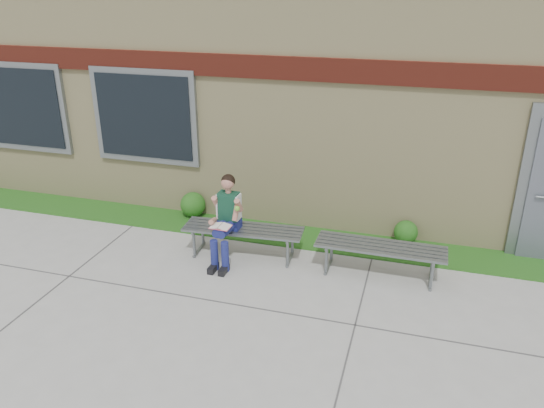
% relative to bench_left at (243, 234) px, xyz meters
% --- Properties ---
extents(ground, '(80.00, 80.00, 0.00)m').
position_rel_bench_left_xyz_m(ground, '(0.86, -1.77, -0.35)').
color(ground, '#9E9E99').
rests_on(ground, ground).
extents(grass_strip, '(16.00, 0.80, 0.02)m').
position_rel_bench_left_xyz_m(grass_strip, '(0.86, 0.83, -0.34)').
color(grass_strip, '#185216').
rests_on(grass_strip, ground).
extents(school_building, '(16.20, 6.22, 4.20)m').
position_rel_bench_left_xyz_m(school_building, '(0.86, 4.21, 1.75)').
color(school_building, beige).
rests_on(school_building, ground).
extents(bench_left, '(1.79, 0.63, 0.46)m').
position_rel_bench_left_xyz_m(bench_left, '(0.00, 0.00, 0.00)').
color(bench_left, slate).
rests_on(bench_left, ground).
extents(bench_right, '(1.78, 0.51, 0.46)m').
position_rel_bench_left_xyz_m(bench_right, '(2.00, 0.00, 0.00)').
color(bench_right, slate).
rests_on(bench_right, ground).
extents(girl, '(0.45, 0.75, 1.29)m').
position_rel_bench_left_xyz_m(girl, '(-0.18, -0.19, 0.33)').
color(girl, navy).
rests_on(girl, ground).
extents(shrub_mid, '(0.43, 0.43, 0.43)m').
position_rel_bench_left_xyz_m(shrub_mid, '(-1.30, 1.08, -0.12)').
color(shrub_mid, '#185216').
rests_on(shrub_mid, grass_strip).
extents(shrub_east, '(0.37, 0.37, 0.37)m').
position_rel_bench_left_xyz_m(shrub_east, '(2.30, 1.08, -0.15)').
color(shrub_east, '#185216').
rests_on(shrub_east, grass_strip).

